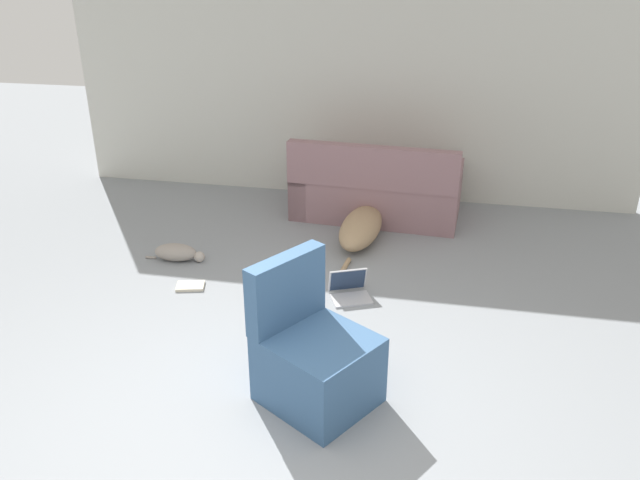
{
  "coord_description": "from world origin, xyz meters",
  "views": [
    {
      "loc": [
        1.08,
        -2.63,
        2.65
      ],
      "look_at": [
        0.17,
        1.91,
        0.53
      ],
      "focal_mm": 35.0,
      "sensor_mm": 36.0,
      "label": 1
    }
  ],
  "objects_px": {
    "couch": "(377,191)",
    "dog": "(362,225)",
    "side_chair": "(313,357)",
    "laptop_open": "(349,288)",
    "book_cream": "(190,286)",
    "cat": "(177,253)"
  },
  "relations": [
    {
      "from": "couch",
      "to": "laptop_open",
      "type": "height_order",
      "value": "couch"
    },
    {
      "from": "cat",
      "to": "side_chair",
      "type": "xyz_separation_m",
      "value": [
        1.68,
        -1.71,
        0.23
      ]
    },
    {
      "from": "dog",
      "to": "book_cream",
      "type": "relative_size",
      "value": 5.25
    },
    {
      "from": "laptop_open",
      "to": "side_chair",
      "type": "bearing_deg",
      "value": -114.73
    },
    {
      "from": "cat",
      "to": "laptop_open",
      "type": "bearing_deg",
      "value": -14.91
    },
    {
      "from": "dog",
      "to": "side_chair",
      "type": "relative_size",
      "value": 1.51
    },
    {
      "from": "dog",
      "to": "cat",
      "type": "distance_m",
      "value": 1.85
    },
    {
      "from": "couch",
      "to": "dog",
      "type": "bearing_deg",
      "value": 88.19
    },
    {
      "from": "laptop_open",
      "to": "book_cream",
      "type": "xyz_separation_m",
      "value": [
        -1.38,
        -0.13,
        -0.06
      ]
    },
    {
      "from": "side_chair",
      "to": "couch",
      "type": "bearing_deg",
      "value": 31.53
    },
    {
      "from": "cat",
      "to": "side_chair",
      "type": "bearing_deg",
      "value": -49.04
    },
    {
      "from": "laptop_open",
      "to": "book_cream",
      "type": "distance_m",
      "value": 1.39
    },
    {
      "from": "couch",
      "to": "side_chair",
      "type": "xyz_separation_m",
      "value": [
        -0.03,
        -3.21,
        0.03
      ]
    },
    {
      "from": "side_chair",
      "to": "book_cream",
      "type": "bearing_deg",
      "value": 79.83
    },
    {
      "from": "couch",
      "to": "book_cream",
      "type": "xyz_separation_m",
      "value": [
        -1.4,
        -1.97,
        -0.27
      ]
    },
    {
      "from": "side_chair",
      "to": "cat",
      "type": "bearing_deg",
      "value": 76.56
    },
    {
      "from": "book_cream",
      "to": "side_chair",
      "type": "xyz_separation_m",
      "value": [
        1.36,
        -1.24,
        0.3
      ]
    },
    {
      "from": "cat",
      "to": "book_cream",
      "type": "height_order",
      "value": "cat"
    },
    {
      "from": "side_chair",
      "to": "laptop_open",
      "type": "bearing_deg",
      "value": 31.24
    },
    {
      "from": "cat",
      "to": "book_cream",
      "type": "relative_size",
      "value": 2.16
    },
    {
      "from": "couch",
      "to": "side_chair",
      "type": "bearing_deg",
      "value": 93.25
    },
    {
      "from": "couch",
      "to": "dog",
      "type": "xyz_separation_m",
      "value": [
        -0.06,
        -0.65,
        -0.14
      ]
    }
  ]
}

